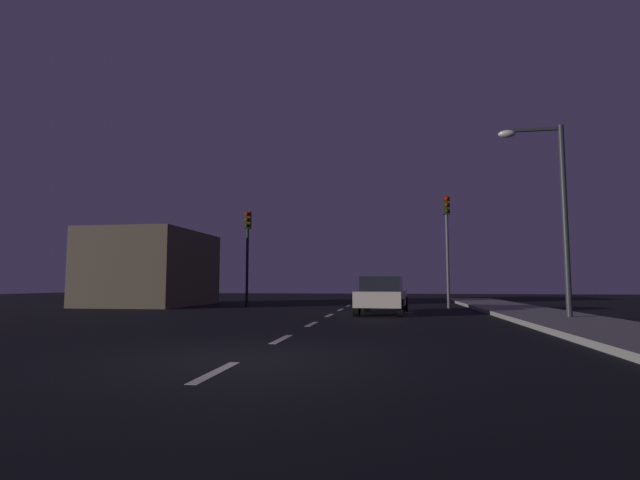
# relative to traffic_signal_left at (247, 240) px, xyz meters

# --- Properties ---
(ground_plane) EXTENTS (80.00, 80.00, 0.00)m
(ground_plane) POSITION_rel_traffic_signal_left_xyz_m (5.07, -9.02, -3.45)
(ground_plane) COLOR black
(sidewalk_curb_right) EXTENTS (3.00, 40.00, 0.15)m
(sidewalk_curb_right) POSITION_rel_traffic_signal_left_xyz_m (12.57, -9.02, -3.37)
(sidewalk_curb_right) COLOR gray
(sidewalk_curb_right) RESTS_ON ground_plane
(lane_stripe_nearest) EXTENTS (0.16, 1.60, 0.01)m
(lane_stripe_nearest) POSITION_rel_traffic_signal_left_xyz_m (5.07, -17.22, -3.44)
(lane_stripe_nearest) COLOR silver
(lane_stripe_nearest) RESTS_ON ground_plane
(lane_stripe_second) EXTENTS (0.16, 1.60, 0.01)m
(lane_stripe_second) POSITION_rel_traffic_signal_left_xyz_m (5.07, -13.42, -3.44)
(lane_stripe_second) COLOR silver
(lane_stripe_second) RESTS_ON ground_plane
(lane_stripe_third) EXTENTS (0.16, 1.60, 0.01)m
(lane_stripe_third) POSITION_rel_traffic_signal_left_xyz_m (5.07, -9.62, -3.44)
(lane_stripe_third) COLOR silver
(lane_stripe_third) RESTS_ON ground_plane
(lane_stripe_fourth) EXTENTS (0.16, 1.60, 0.01)m
(lane_stripe_fourth) POSITION_rel_traffic_signal_left_xyz_m (5.07, -5.82, -3.44)
(lane_stripe_fourth) COLOR silver
(lane_stripe_fourth) RESTS_ON ground_plane
(lane_stripe_fifth) EXTENTS (0.16, 1.60, 0.01)m
(lane_stripe_fifth) POSITION_rel_traffic_signal_left_xyz_m (5.07, -2.02, -3.44)
(lane_stripe_fifth) COLOR silver
(lane_stripe_fifth) RESTS_ON ground_plane
(lane_stripe_sixth) EXTENTS (0.16, 1.60, 0.01)m
(lane_stripe_sixth) POSITION_rel_traffic_signal_left_xyz_m (5.07, 1.78, -3.44)
(lane_stripe_sixth) COLOR silver
(lane_stripe_sixth) RESTS_ON ground_plane
(lane_stripe_seventh) EXTENTS (0.16, 1.60, 0.01)m
(lane_stripe_seventh) POSITION_rel_traffic_signal_left_xyz_m (5.07, 5.58, -3.44)
(lane_stripe_seventh) COLOR silver
(lane_stripe_seventh) RESTS_ON ground_plane
(traffic_signal_left) EXTENTS (0.32, 0.38, 4.92)m
(traffic_signal_left) POSITION_rel_traffic_signal_left_xyz_m (0.00, 0.00, 0.00)
(traffic_signal_left) COLOR black
(traffic_signal_left) RESTS_ON ground_plane
(traffic_signal_right) EXTENTS (0.32, 0.38, 5.44)m
(traffic_signal_right) POSITION_rel_traffic_signal_left_xyz_m (10.06, 0.00, 0.33)
(traffic_signal_right) COLOR #4C4C51
(traffic_signal_right) RESTS_ON ground_plane
(car_stopped_ahead) EXTENTS (2.08, 4.23, 1.46)m
(car_stopped_ahead) POSITION_rel_traffic_signal_left_xyz_m (7.01, -4.65, -2.71)
(car_stopped_ahead) COLOR beige
(car_stopped_ahead) RESTS_ON ground_plane
(street_lamp_right) EXTENTS (2.03, 0.36, 6.29)m
(street_lamp_right) POSITION_rel_traffic_signal_left_xyz_m (12.52, -7.58, 0.41)
(street_lamp_right) COLOR #2D2D30
(street_lamp_right) RESTS_ON ground_plane
(storefront_left) EXTENTS (5.14, 6.77, 3.97)m
(storefront_left) POSITION_rel_traffic_signal_left_xyz_m (-5.50, 0.42, -1.46)
(storefront_left) COLOR brown
(storefront_left) RESTS_ON ground_plane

